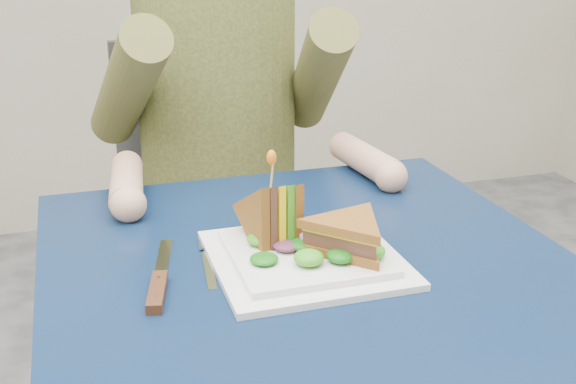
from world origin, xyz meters
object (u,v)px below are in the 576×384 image
object	(u,v)px
sandwich_flat	(349,236)
sandwich_upright	(272,218)
chair	(213,206)
diner	(218,59)
plate	(305,257)
fork	(208,261)
knife	(159,285)
table	(307,306)

from	to	relation	value
sandwich_flat	sandwich_upright	xyz separation A→B (m)	(-0.09, 0.07, 0.01)
chair	diner	size ratio (longest dim) A/B	1.25
diner	plate	size ratio (longest dim) A/B	2.87
fork	knife	size ratio (longest dim) A/B	0.81
fork	diner	bearing A→B (deg)	76.15
table	knife	distance (m)	0.24
diner	sandwich_flat	xyz separation A→B (m)	(0.05, -0.63, -0.14)
chair	fork	xyz separation A→B (m)	(-0.14, -0.68, 0.19)
fork	knife	world-z (taller)	knife
sandwich_upright	fork	world-z (taller)	sandwich_upright
chair	sandwich_upright	distance (m)	0.72
table	diner	world-z (taller)	diner
chair	plate	size ratio (longest dim) A/B	3.58
sandwich_upright	knife	bearing A→B (deg)	-159.61
table	fork	world-z (taller)	fork
table	sandwich_flat	bearing A→B (deg)	-40.34
sandwich_upright	knife	world-z (taller)	sandwich_upright
diner	fork	xyz separation A→B (m)	(-0.14, -0.57, -0.18)
table	plate	world-z (taller)	plate
diner	sandwich_flat	bearing A→B (deg)	-85.83
table	sandwich_upright	xyz separation A→B (m)	(-0.04, 0.03, 0.13)
table	chair	world-z (taller)	chair
sandwich_upright	knife	distance (m)	0.19
sandwich_flat	fork	world-z (taller)	sandwich_flat
table	sandwich_upright	distance (m)	0.14
diner	chair	bearing A→B (deg)	90.00
knife	fork	bearing A→B (deg)	37.11
diner	sandwich_upright	distance (m)	0.58
table	sandwich_flat	distance (m)	0.14
table	sandwich_upright	world-z (taller)	sandwich_upright
fork	sandwich_upright	bearing A→B (deg)	3.52
table	chair	xyz separation A→B (m)	(0.00, 0.71, -0.11)
chair	knife	bearing A→B (deg)	-106.42
plate	sandwich_upright	xyz separation A→B (m)	(-0.04, 0.04, 0.05)
diner	plate	distance (m)	0.63
diner	knife	distance (m)	0.69
diner	table	bearing A→B (deg)	-90.00
chair	fork	distance (m)	0.72
sandwich_upright	plate	bearing A→B (deg)	-51.69
plate	knife	world-z (taller)	plate
sandwich_flat	fork	bearing A→B (deg)	161.09
plate	knife	distance (m)	0.21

